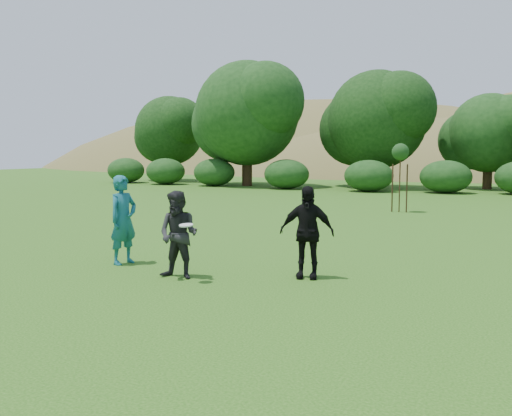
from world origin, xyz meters
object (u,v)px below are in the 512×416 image
at_px(player_grey, 179,235).
at_px(sapling, 400,154).
at_px(player_black, 307,232).
at_px(player_teal, 123,220).

xyz_separation_m(player_grey, sapling, (1.06, 14.41, 1.54)).
distance_m(player_black, sapling, 13.37).
bearing_deg(sapling, player_grey, -94.21).
distance_m(player_grey, sapling, 14.53).
relative_size(player_teal, player_grey, 1.14).
bearing_deg(player_black, player_teal, 173.42).
distance_m(player_teal, player_black, 4.25).
distance_m(player_teal, sapling, 14.15).
bearing_deg(player_black, sapling, 81.48).
xyz_separation_m(player_teal, player_grey, (1.95, -0.65, -0.12)).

